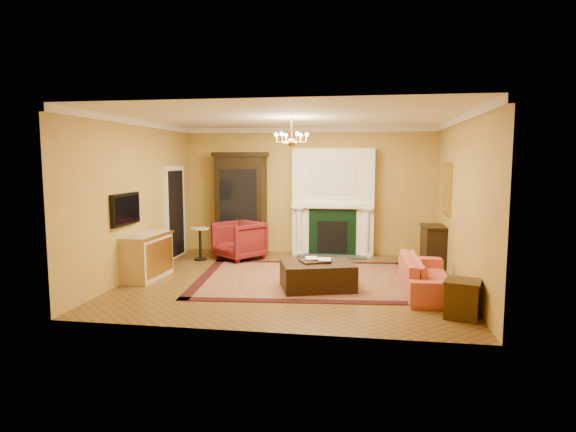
% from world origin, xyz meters
% --- Properties ---
extents(floor, '(6.00, 5.50, 0.02)m').
position_xyz_m(floor, '(0.00, 0.00, -0.01)').
color(floor, brown).
rests_on(floor, ground).
extents(ceiling, '(6.00, 5.50, 0.02)m').
position_xyz_m(ceiling, '(0.00, 0.00, 3.01)').
color(ceiling, white).
rests_on(ceiling, wall_back).
extents(wall_back, '(6.00, 0.02, 3.00)m').
position_xyz_m(wall_back, '(0.00, 2.76, 1.50)').
color(wall_back, gold).
rests_on(wall_back, floor).
extents(wall_front, '(6.00, 0.02, 3.00)m').
position_xyz_m(wall_front, '(0.00, -2.76, 1.50)').
color(wall_front, gold).
rests_on(wall_front, floor).
extents(wall_left, '(0.02, 5.50, 3.00)m').
position_xyz_m(wall_left, '(-3.01, 0.00, 1.50)').
color(wall_left, gold).
rests_on(wall_left, floor).
extents(wall_right, '(0.02, 5.50, 3.00)m').
position_xyz_m(wall_right, '(3.01, 0.00, 1.50)').
color(wall_right, gold).
rests_on(wall_right, floor).
extents(fireplace, '(1.90, 0.70, 2.50)m').
position_xyz_m(fireplace, '(0.60, 2.57, 1.19)').
color(fireplace, white).
rests_on(fireplace, wall_back).
extents(crown_molding, '(6.00, 5.50, 0.12)m').
position_xyz_m(crown_molding, '(0.00, 0.96, 2.94)').
color(crown_molding, silver).
rests_on(crown_molding, ceiling).
extents(doorway, '(0.08, 1.05, 2.10)m').
position_xyz_m(doorway, '(-2.95, 1.70, 1.05)').
color(doorway, silver).
rests_on(doorway, wall_left).
extents(tv_panel, '(0.09, 0.95, 0.58)m').
position_xyz_m(tv_panel, '(-2.95, -0.60, 1.35)').
color(tv_panel, black).
rests_on(tv_panel, wall_left).
extents(gilt_mirror, '(0.06, 0.76, 1.05)m').
position_xyz_m(gilt_mirror, '(2.97, 1.40, 1.65)').
color(gilt_mirror, gold).
rests_on(gilt_mirror, wall_right).
extents(chandelier, '(0.63, 0.55, 0.53)m').
position_xyz_m(chandelier, '(-0.00, 0.00, 2.61)').
color(chandelier, '#BA8533').
rests_on(chandelier, ceiling).
extents(oriental_rug, '(4.41, 3.48, 0.02)m').
position_xyz_m(oriental_rug, '(0.30, 0.12, 0.01)').
color(oriental_rug, '#4D1014').
rests_on(oriental_rug, floor).
extents(china_cabinet, '(1.17, 0.57, 2.31)m').
position_xyz_m(china_cabinet, '(-1.60, 2.49, 1.16)').
color(china_cabinet, black).
rests_on(china_cabinet, floor).
extents(wingback_armchair, '(1.25, 1.24, 0.95)m').
position_xyz_m(wingback_armchair, '(-1.45, 1.71, 0.47)').
color(wingback_armchair, maroon).
rests_on(wingback_armchair, floor).
extents(pedestal_table, '(0.41, 0.41, 0.73)m').
position_xyz_m(pedestal_table, '(-2.29, 1.50, 0.42)').
color(pedestal_table, black).
rests_on(pedestal_table, floor).
extents(commode, '(0.59, 1.16, 0.85)m').
position_xyz_m(commode, '(-2.73, -0.28, 0.42)').
color(commode, '#C1B08D').
rests_on(commode, floor).
extents(coral_sofa, '(0.64, 2.06, 0.80)m').
position_xyz_m(coral_sofa, '(2.40, -0.45, 0.40)').
color(coral_sofa, '#DB4A45').
rests_on(coral_sofa, floor).
extents(end_table, '(0.56, 0.56, 0.52)m').
position_xyz_m(end_table, '(2.72, -1.74, 0.26)').
color(end_table, '#3E2811').
rests_on(end_table, floor).
extents(console_table, '(0.48, 0.78, 0.84)m').
position_xyz_m(console_table, '(2.78, 1.62, 0.42)').
color(console_table, black).
rests_on(console_table, floor).
extents(leather_ottoman, '(1.42, 1.20, 0.45)m').
position_xyz_m(leather_ottoman, '(0.54, -0.55, 0.24)').
color(leather_ottoman, black).
rests_on(leather_ottoman, oriental_rug).
extents(ottoman_tray, '(0.60, 0.55, 0.03)m').
position_xyz_m(ottoman_tray, '(0.49, -0.49, 0.48)').
color(ottoman_tray, black).
rests_on(ottoman_tray, leather_ottoman).
extents(book_a, '(0.21, 0.07, 0.28)m').
position_xyz_m(book_a, '(0.32, -0.43, 0.64)').
color(book_a, gray).
rests_on(book_a, ottoman_tray).
extents(book_b, '(0.21, 0.03, 0.29)m').
position_xyz_m(book_b, '(0.55, -0.47, 0.65)').
color(book_b, gray).
rests_on(book_b, ottoman_tray).
extents(topiary_left, '(0.16, 0.16, 0.42)m').
position_xyz_m(topiary_left, '(-0.13, 2.53, 1.46)').
color(topiary_left, tan).
rests_on(topiary_left, fireplace).
extents(topiary_right, '(0.17, 0.17, 0.46)m').
position_xyz_m(topiary_right, '(1.31, 2.53, 1.49)').
color(topiary_right, tan).
rests_on(topiary_right, fireplace).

